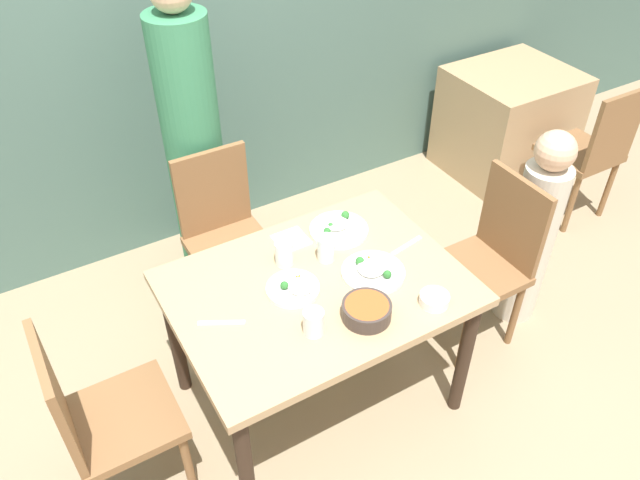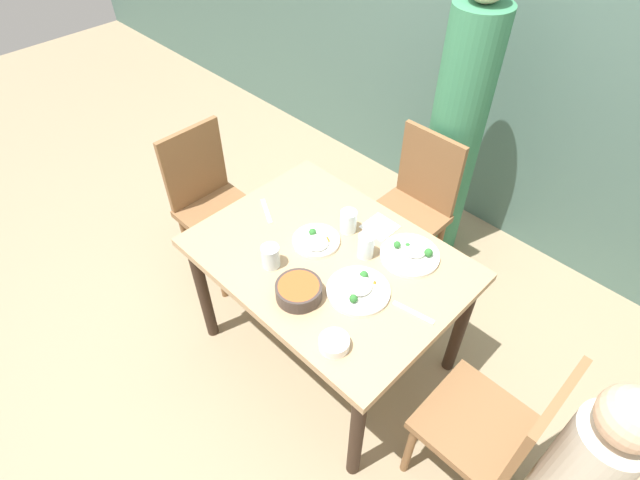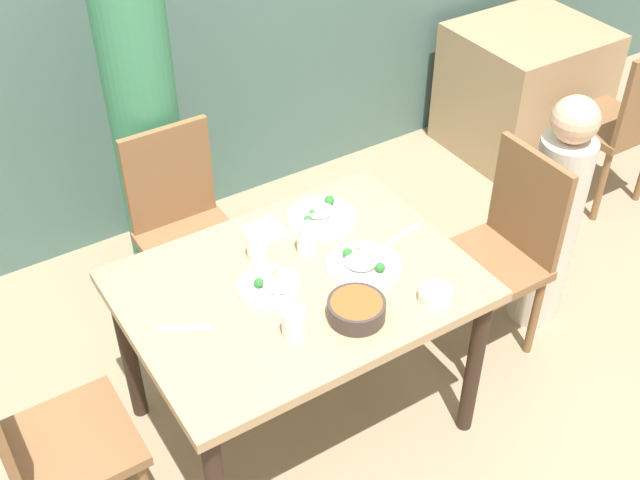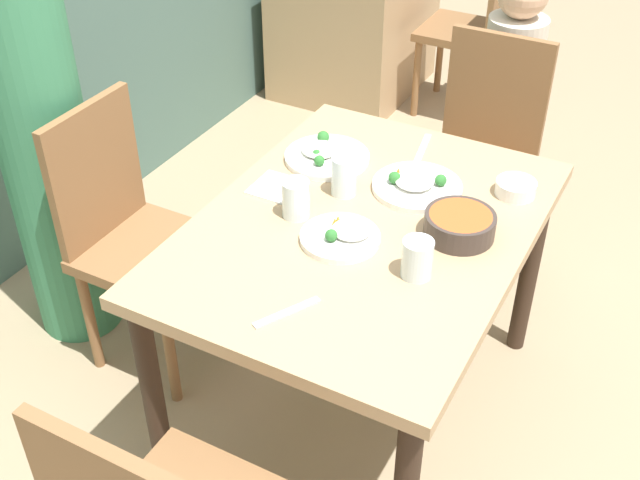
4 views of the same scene
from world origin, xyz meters
name	(u,v)px [view 4 (image 4 of 4)]	position (x,y,z in m)	size (l,w,h in m)	color
ground_plane	(356,405)	(0.00, 0.00, 0.00)	(10.00, 10.00, 0.00)	#998466
dining_table	(363,250)	(0.00, 0.00, 0.64)	(1.17, 0.87, 0.73)	tan
chair_adult_spot	(132,232)	(-0.09, 0.77, 0.50)	(0.40, 0.40, 0.91)	brown
chair_child_spot	(480,152)	(0.93, -0.05, 0.50)	(0.40, 0.40, 0.91)	brown
person_adult	(39,125)	(-0.09, 1.09, 0.80)	(0.29, 0.29, 1.70)	#387F56
person_child	(505,113)	(1.21, -0.05, 0.53)	(0.22, 0.22, 1.11)	beige
bowl_curry	(460,225)	(0.07, -0.25, 0.77)	(0.19, 0.19, 0.07)	#3D332D
plate_rice_adult	(416,185)	(0.23, -0.06, 0.75)	(0.26, 0.26, 0.05)	white
plate_rice_child	(342,236)	(-0.10, 0.02, 0.75)	(0.22, 0.22, 0.05)	white
plate_noodles	(325,155)	(0.26, 0.26, 0.75)	(0.26, 0.26, 0.06)	white
bowl_rice_small	(516,187)	(0.34, -0.32, 0.75)	(0.12, 0.12, 0.04)	white
glass_water_tall	(344,176)	(0.11, 0.12, 0.79)	(0.07, 0.07, 0.12)	silver
glass_water_short	(417,259)	(-0.14, -0.21, 0.78)	(0.08, 0.08, 0.10)	silver
glass_water_center	(296,199)	(-0.05, 0.18, 0.79)	(0.08, 0.08, 0.11)	silver
napkin_folded	(277,187)	(0.04, 0.30, 0.73)	(0.14, 0.14, 0.01)	white
fork_steel	(288,313)	(-0.42, 0.00, 0.73)	(0.17, 0.10, 0.01)	silver
spoon_steel	(423,148)	(0.46, 0.01, 0.73)	(0.18, 0.05, 0.01)	silver
background_table	(354,24)	(2.15, 1.08, 0.36)	(0.77, 0.69, 0.72)	tan
chair_background	(477,23)	(2.15, 0.40, 0.50)	(0.40, 0.40, 0.91)	brown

